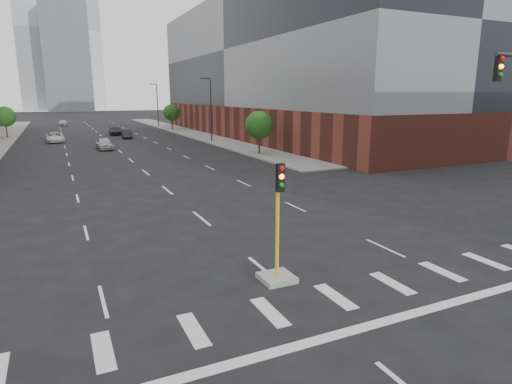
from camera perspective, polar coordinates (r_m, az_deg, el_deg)
sidewalk_left_far at (r=78.69m, az=-31.00°, el=6.14°), size 5.00×92.00×0.15m
sidewalk_right_far at (r=81.27m, az=-9.37°, el=7.94°), size 5.00×92.00×0.15m
building_right_main at (r=73.74m, az=4.82°, el=16.08°), size 24.00×70.00×22.00m
tower_left at (r=225.77m, az=-26.56°, el=18.70°), size 22.00×22.00×70.00m
tower_right at (r=266.62m, az=-22.44°, el=19.03°), size 20.00×20.00×80.00m
tower_mid at (r=204.68m, az=-23.97°, el=16.01°), size 18.00×18.00×44.00m
median_traffic_signal at (r=15.75m, az=2.87°, el=-8.50°), size 1.20×1.20×4.40m
streetlight_right_a at (r=62.41m, az=-6.11°, el=11.16°), size 1.60×0.22×9.07m
streetlight_right_b at (r=96.17m, az=-13.06°, el=11.45°), size 1.60×0.22×9.07m
tree_left_far at (r=79.38m, az=-30.48°, el=8.66°), size 3.20×3.20×4.85m
tree_right_near at (r=48.81m, az=0.43°, el=8.91°), size 3.20×3.20×4.85m
tree_right_far at (r=86.61m, az=-11.19°, el=10.36°), size 3.20×3.20×4.85m
car_near_left at (r=57.36m, az=-19.57°, el=6.10°), size 1.86×4.45×1.50m
car_mid_right at (r=71.52m, az=-16.86°, el=7.43°), size 1.82×4.34×1.40m
car_far_left at (r=69.17m, az=-25.24°, el=6.61°), size 2.59×5.24×1.43m
car_deep_right at (r=78.52m, az=-18.26°, el=7.77°), size 2.35×5.02×1.42m
car_distant at (r=106.92m, az=-24.32°, el=8.43°), size 2.07×4.07×1.33m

